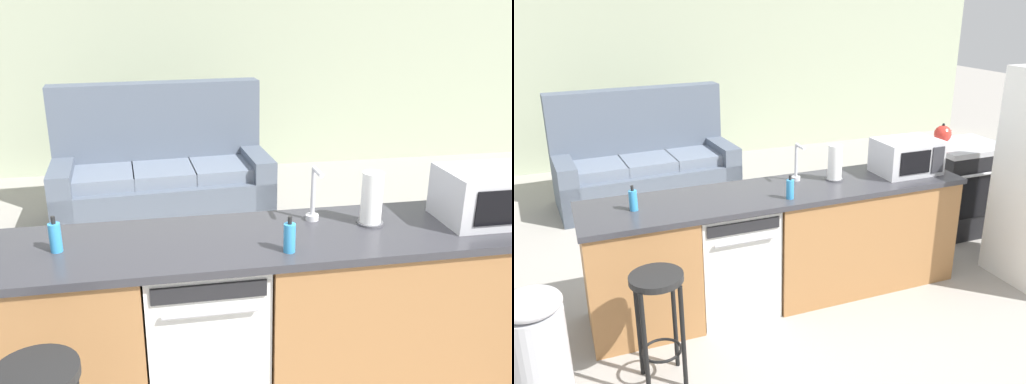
% 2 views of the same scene
% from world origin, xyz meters
% --- Properties ---
extents(ground_plane, '(24.00, 24.00, 0.00)m').
position_xyz_m(ground_plane, '(0.00, 0.00, 0.00)').
color(ground_plane, gray).
extents(wall_back, '(10.00, 0.06, 2.60)m').
position_xyz_m(wall_back, '(0.30, 4.20, 1.30)').
color(wall_back, '#A8B293').
rests_on(wall_back, ground_plane).
extents(kitchen_counter, '(2.94, 0.66, 0.90)m').
position_xyz_m(kitchen_counter, '(0.24, 0.00, 0.42)').
color(kitchen_counter, '#9E6B3D').
rests_on(kitchen_counter, ground_plane).
extents(dishwasher, '(0.58, 0.61, 0.84)m').
position_xyz_m(dishwasher, '(-0.25, -0.00, 0.42)').
color(dishwasher, silver).
rests_on(dishwasher, ground_plane).
extents(stove_range, '(0.76, 0.68, 0.90)m').
position_xyz_m(stove_range, '(2.35, 0.55, 0.45)').
color(stove_range, black).
rests_on(stove_range, ground_plane).
extents(microwave, '(0.50, 0.37, 0.28)m').
position_xyz_m(microwave, '(1.26, -0.00, 1.04)').
color(microwave, '#B7B7BC').
rests_on(microwave, kitchen_counter).
extents(sink_faucet, '(0.07, 0.18, 0.30)m').
position_xyz_m(sink_faucet, '(0.35, 0.15, 1.03)').
color(sink_faucet, silver).
rests_on(sink_faucet, kitchen_counter).
extents(paper_towel_roll, '(0.14, 0.14, 0.28)m').
position_xyz_m(paper_towel_roll, '(0.63, 0.05, 1.04)').
color(paper_towel_roll, '#4C4C51').
rests_on(paper_towel_roll, kitchen_counter).
extents(soap_bottle, '(0.06, 0.06, 0.18)m').
position_xyz_m(soap_bottle, '(0.14, -0.20, 0.97)').
color(soap_bottle, '#338CCC').
rests_on(soap_bottle, kitchen_counter).
extents(dish_soap_bottle, '(0.06, 0.06, 0.18)m').
position_xyz_m(dish_soap_bottle, '(-0.93, -0.00, 0.97)').
color(dish_soap_bottle, '#338CCC').
rests_on(dish_soap_bottle, kitchen_counter).
extents(kettle, '(0.21, 0.17, 0.19)m').
position_xyz_m(kettle, '(2.18, 0.68, 0.99)').
color(kettle, red).
rests_on(kettle, stove_range).
extents(bar_stool, '(0.32, 0.32, 0.74)m').
position_xyz_m(bar_stool, '(-0.93, -0.67, 0.54)').
color(bar_stool, black).
rests_on(bar_stool, ground_plane).
extents(trash_bin, '(0.35, 0.35, 0.74)m').
position_xyz_m(trash_bin, '(-1.61, -0.60, 0.38)').
color(trash_bin, '#B7B7BC').
rests_on(trash_bin, ground_plane).
extents(couch, '(2.06, 1.03, 1.27)m').
position_xyz_m(couch, '(-0.43, 2.66, 0.39)').
color(couch, '#515B6B').
rests_on(couch, ground_plane).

